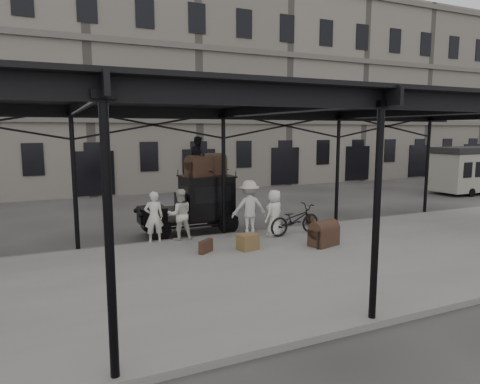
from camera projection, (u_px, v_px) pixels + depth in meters
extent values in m
plane|color=#383533|center=(247.00, 251.00, 13.81)|extent=(120.00, 120.00, 0.00)
cube|color=slate|center=(278.00, 267.00, 12.00)|extent=(28.00, 8.00, 0.15)
cylinder|color=black|center=(427.00, 169.00, 19.41)|extent=(0.14, 0.14, 4.30)
cylinder|color=black|center=(224.00, 179.00, 15.31)|extent=(0.14, 0.14, 4.30)
cylinder|color=black|center=(376.00, 220.00, 8.28)|extent=(0.14, 0.14, 4.30)
cube|color=black|center=(223.00, 113.00, 14.98)|extent=(22.00, 0.10, 0.45)
cube|color=black|center=(382.00, 97.00, 7.95)|extent=(22.00, 0.10, 0.45)
cube|color=black|center=(275.00, 101.00, 11.62)|extent=(22.50, 9.00, 0.08)
cube|color=silver|center=(275.00, 99.00, 11.61)|extent=(18.00, 7.00, 0.04)
cube|color=slate|center=(134.00, 84.00, 29.03)|extent=(64.00, 8.00, 14.00)
cylinder|color=black|center=(456.00, 190.00, 26.16)|extent=(0.50, 2.30, 0.50)
cylinder|color=black|center=(160.00, 230.00, 14.97)|extent=(0.80, 0.10, 0.80)
cylinder|color=black|center=(151.00, 222.00, 16.27)|extent=(0.80, 0.10, 0.80)
cylinder|color=black|center=(228.00, 224.00, 16.04)|extent=(0.80, 0.10, 0.80)
cylinder|color=black|center=(215.00, 217.00, 17.33)|extent=(0.80, 0.10, 0.80)
cube|color=black|center=(188.00, 219.00, 16.11)|extent=(3.60, 1.25, 0.12)
cube|color=black|center=(152.00, 214.00, 15.51)|extent=(0.90, 1.00, 0.55)
cube|color=black|center=(139.00, 215.00, 15.32)|extent=(0.06, 0.70, 0.55)
cube|color=black|center=(174.00, 210.00, 15.83)|extent=(0.70, 1.30, 0.10)
cube|color=black|center=(207.00, 197.00, 16.30)|extent=(1.80, 1.45, 1.55)
cube|color=black|center=(213.00, 195.00, 15.62)|extent=(1.40, 0.02, 0.60)
cube|color=black|center=(206.00, 176.00, 16.19)|extent=(1.90, 1.55, 0.06)
imported|color=beige|center=(154.00, 217.00, 14.22)|extent=(0.67, 0.48, 1.73)
imported|color=beige|center=(180.00, 214.00, 14.59)|extent=(0.92, 0.76, 1.76)
imported|color=silver|center=(274.00, 213.00, 15.13)|extent=(0.95, 0.82, 1.65)
imported|color=black|center=(250.00, 210.00, 15.70)|extent=(1.05, 0.79, 1.66)
imported|color=beige|center=(249.00, 208.00, 15.29)|extent=(1.38, 0.95, 1.97)
imported|color=black|center=(295.00, 220.00, 15.36)|extent=(2.14, 0.90, 1.09)
imported|color=black|center=(198.00, 156.00, 15.85)|extent=(0.73, 0.84, 1.48)
cube|color=brown|center=(248.00, 242.00, 13.42)|extent=(0.68, 0.56, 0.50)
cube|color=#402A1E|center=(310.00, 220.00, 16.85)|extent=(0.28, 0.62, 0.45)
cube|color=#402A1E|center=(206.00, 246.00, 13.10)|extent=(0.57, 0.48, 0.40)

